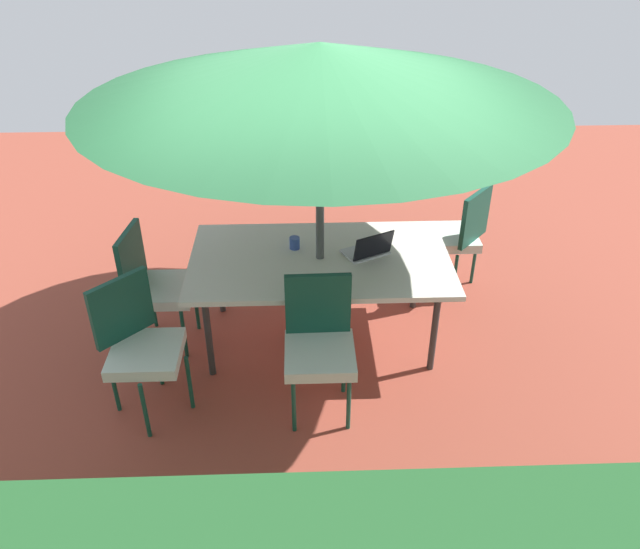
{
  "coord_description": "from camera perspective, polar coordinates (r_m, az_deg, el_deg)",
  "views": [
    {
      "loc": [
        0.15,
        4.01,
        3.13
      ],
      "look_at": [
        0.0,
        0.0,
        0.6
      ],
      "focal_mm": 35.24,
      "sensor_mm": 36.0,
      "label": 1
    }
  ],
  "objects": [
    {
      "name": "laptop",
      "position": [
        4.69,
        4.39,
        2.26
      ],
      "size": [
        0.4,
        0.36,
        0.21
      ],
      "rotation": [
        0.0,
        0.0,
        0.46
      ],
      "color": "#B7B7BC",
      "rests_on": "dining_table"
    },
    {
      "name": "chair_north",
      "position": [
        4.16,
        -0.07,
        -6.12
      ],
      "size": [
        0.46,
        0.46,
        0.98
      ],
      "rotation": [
        0.0,
        0.0,
        3.16
      ],
      "color": "silver",
      "rests_on": "ground_plane"
    },
    {
      "name": "dining_table",
      "position": [
        4.69,
        0.0,
        1.05
      ],
      "size": [
        1.94,
        1.11,
        0.75
      ],
      "color": "silver",
      "rests_on": "ground_plane"
    },
    {
      "name": "chair_east",
      "position": [
        4.91,
        -14.83,
        -0.68
      ],
      "size": [
        0.49,
        0.48,
        0.98
      ],
      "rotation": [
        0.0,
        0.0,
        4.58
      ],
      "color": "silver",
      "rests_on": "ground_plane"
    },
    {
      "name": "chair_northeast",
      "position": [
        4.32,
        -16.09,
        -5.93
      ],
      "size": [
        0.59,
        0.59,
        0.98
      ],
      "rotation": [
        0.0,
        0.0,
        3.94
      ],
      "color": "silver",
      "rests_on": "ground_plane"
    },
    {
      "name": "patio_umbrella",
      "position": [
        4.14,
        0.0,
        17.83
      ],
      "size": [
        3.12,
        3.12,
        2.29
      ],
      "color": "#4C4C4C",
      "rests_on": "ground_plane"
    },
    {
      "name": "chair_southwest",
      "position": [
        5.55,
        12.32,
        3.72
      ],
      "size": [
        0.59,
        0.58,
        0.98
      ],
      "rotation": [
        0.0,
        0.0,
        0.85
      ],
      "color": "silver",
      "rests_on": "ground_plane"
    },
    {
      "name": "cup",
      "position": [
        4.77,
        -2.32,
        2.88
      ],
      "size": [
        0.08,
        0.08,
        0.09
      ],
      "primitive_type": "cylinder",
      "color": "#334C99",
      "rests_on": "dining_table"
    },
    {
      "name": "ground_plane",
      "position": [
        5.1,
        0.0,
        -5.81
      ],
      "size": [
        10.0,
        10.0,
        0.02
      ],
      "primitive_type": "cube",
      "color": "brown"
    }
  ]
}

